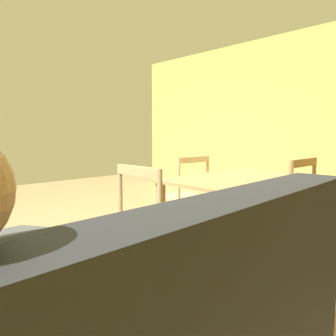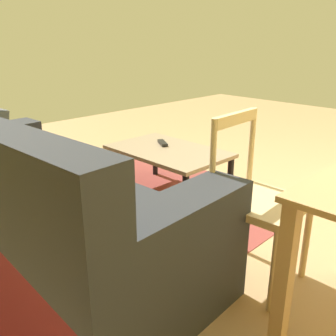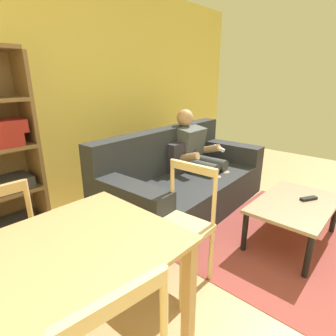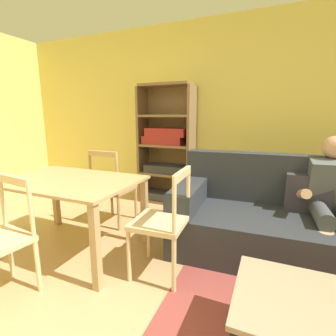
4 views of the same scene
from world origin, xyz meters
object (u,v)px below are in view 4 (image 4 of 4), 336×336
bookshelf (166,151)px  dining_chair_near_wall (113,188)px  couch (290,222)px  person_lounging (333,199)px  dining_table (69,190)px  dining_chair_facing_couch (163,223)px

bookshelf → dining_chair_near_wall: size_ratio=1.91×
bookshelf → dining_chair_near_wall: (-0.29, -1.00, -0.34)m
couch → person_lounging: bearing=8.1°
person_lounging → bookshelf: (-2.03, 0.89, 0.21)m
couch → dining_table: (-1.98, -0.76, 0.30)m
person_lounging → dining_chair_near_wall: size_ratio=1.22×
bookshelf → dining_chair_facing_couch: size_ratio=1.95×
person_lounging → dining_chair_near_wall: bearing=-177.3°
couch → dining_chair_near_wall: 1.99m
person_lounging → dining_table: size_ratio=0.86×
person_lounging → bookshelf: bookshelf is taller
dining_chair_facing_couch → dining_chair_near_wall: bearing=144.8°
person_lounging → couch: bearing=-171.9°
couch → dining_chair_facing_couch: bearing=-142.4°
bookshelf → dining_chair_near_wall: 1.10m
couch → person_lounging: (0.34, 0.05, 0.26)m
dining_table → dining_chair_facing_couch: dining_chair_facing_couch is taller
bookshelf → dining_chair_facing_couch: 1.87m
bookshelf → dining_table: size_ratio=1.34×
dining_chair_near_wall → dining_chair_facing_couch: 1.22m
person_lounging → dining_chair_facing_couch: person_lounging is taller
dining_table → person_lounging: bearing=19.3°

